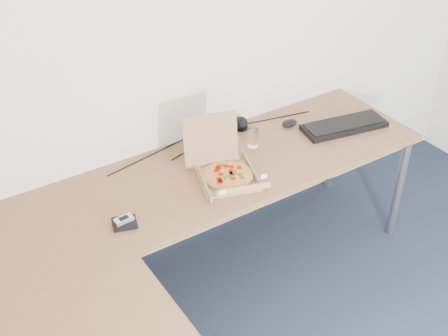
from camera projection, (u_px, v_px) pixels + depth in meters
desk at (191, 249)px, 2.66m from camera, size 2.50×2.20×0.73m
pizza_box at (226, 172)px, 3.04m from camera, size 0.29×0.33×0.29m
drinking_glass at (253, 138)px, 3.28m from camera, size 0.06×0.06×0.11m
keyboard at (344, 126)px, 3.46m from camera, size 0.52×0.27×0.03m
mouse at (290, 123)px, 3.48m from camera, size 0.12×0.09×0.04m
wallet at (124, 223)px, 2.74m from camera, size 0.13×0.12×0.02m
phone at (124, 220)px, 2.74m from camera, size 0.09×0.05×0.02m
dome_speaker at (241, 122)px, 3.44m from camera, size 0.09×0.09×0.08m
cable_bundle at (208, 139)px, 3.36m from camera, size 0.63×0.13×0.01m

